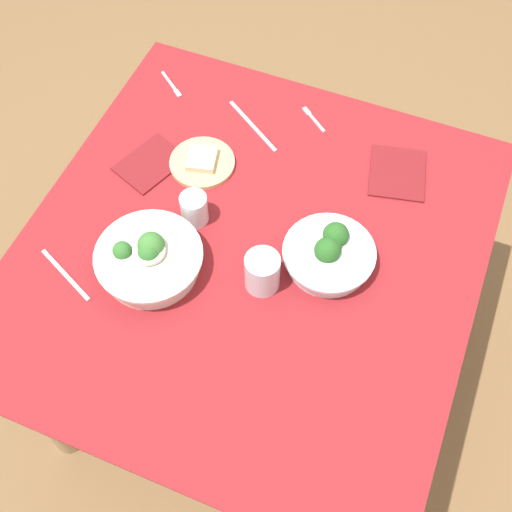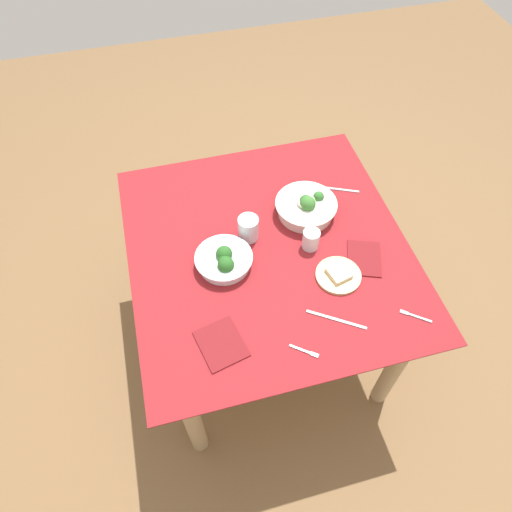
{
  "view_description": "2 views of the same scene",
  "coord_description": "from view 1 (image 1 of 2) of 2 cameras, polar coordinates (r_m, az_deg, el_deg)",
  "views": [
    {
      "loc": [
        -0.78,
        -0.33,
        2.05
      ],
      "look_at": [
        -0.04,
        -0.03,
        0.75
      ],
      "focal_mm": 46.67,
      "sensor_mm": 36.0,
      "label": 1
    },
    {
      "loc": [
        1.06,
        -0.33,
        2.13
      ],
      "look_at": [
        0.06,
        -0.07,
        0.75
      ],
      "focal_mm": 32.5,
      "sensor_mm": 36.0,
      "label": 2
    }
  ],
  "objects": [
    {
      "name": "ground_plane",
      "position": [
        2.22,
        -0.38,
        -9.18
      ],
      "size": [
        6.0,
        6.0,
        0.0
      ],
      "primitive_type": "plane",
      "color": "brown"
    },
    {
      "name": "dining_table",
      "position": [
        1.69,
        -0.5,
        -1.43
      ],
      "size": [
        1.14,
        1.08,
        0.7
      ],
      "color": "maroon",
      "rests_on": "ground_plane"
    },
    {
      "name": "broccoli_bowl_far",
      "position": [
        1.56,
        -9.14,
        -0.28
      ],
      "size": [
        0.25,
        0.25,
        0.11
      ],
      "color": "silver",
      "rests_on": "dining_table"
    },
    {
      "name": "broccoli_bowl_near",
      "position": [
        1.56,
        6.28,
        0.24
      ],
      "size": [
        0.22,
        0.22,
        0.09
      ],
      "color": "white",
      "rests_on": "dining_table"
    },
    {
      "name": "bread_side_plate",
      "position": [
        1.75,
        -4.64,
        8.04
      ],
      "size": [
        0.17,
        0.17,
        0.03
      ],
      "color": "#D6B27A",
      "rests_on": "dining_table"
    },
    {
      "name": "water_glass_center",
      "position": [
        1.62,
        -5.32,
        4.07
      ],
      "size": [
        0.07,
        0.07,
        0.08
      ],
      "primitive_type": "cylinder",
      "color": "silver",
      "rests_on": "dining_table"
    },
    {
      "name": "water_glass_side",
      "position": [
        1.5,
        0.54,
        -1.38
      ],
      "size": [
        0.08,
        0.08,
        0.1
      ],
      "primitive_type": "cylinder",
      "color": "silver",
      "rests_on": "dining_table"
    },
    {
      "name": "fork_by_far_bowl",
      "position": [
        1.86,
        4.9,
        11.66
      ],
      "size": [
        0.07,
        0.09,
        0.0
      ],
      "rotation": [
        0.0,
        0.0,
        0.91
      ],
      "color": "#B7B7BC",
      "rests_on": "dining_table"
    },
    {
      "name": "fork_by_near_bowl",
      "position": [
        1.95,
        -7.22,
        14.31
      ],
      "size": [
        0.08,
        0.1,
        0.0
      ],
      "rotation": [
        0.0,
        0.0,
        4.06
      ],
      "color": "#B7B7BC",
      "rests_on": "dining_table"
    },
    {
      "name": "table_knife_left",
      "position": [
        1.62,
        -16.03,
        -1.56
      ],
      "size": [
        0.09,
        0.17,
        0.0
      ],
      "primitive_type": "cube",
      "rotation": [
        0.0,
        0.0,
        4.29
      ],
      "color": "#B7B7BC",
      "rests_on": "dining_table"
    },
    {
      "name": "table_knife_right",
      "position": [
        1.83,
        -0.29,
        11.09
      ],
      "size": [
        0.13,
        0.19,
        0.0
      ],
      "primitive_type": "cube",
      "rotation": [
        0.0,
        0.0,
        4.13
      ],
      "color": "#B7B7BC",
      "rests_on": "dining_table"
    },
    {
      "name": "napkin_folded_upper",
      "position": [
        1.76,
        12.03,
        6.97
      ],
      "size": [
        0.19,
        0.17,
        0.01
      ],
      "primitive_type": "cube",
      "rotation": [
        0.0,
        0.0,
        0.22
      ],
      "color": "maroon",
      "rests_on": "dining_table"
    },
    {
      "name": "napkin_folded_lower",
      "position": [
        1.77,
        -9.03,
        7.84
      ],
      "size": [
        0.2,
        0.18,
        0.01
      ],
      "primitive_type": "cube",
      "rotation": [
        0.0,
        0.0,
        -0.36
      ],
      "color": "maroon",
      "rests_on": "dining_table"
    }
  ]
}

